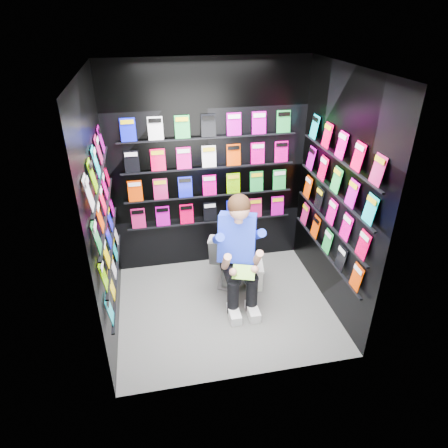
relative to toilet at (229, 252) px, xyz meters
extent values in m
plane|color=#626260|center=(-0.17, -0.57, -0.37)|extent=(2.40, 2.40, 0.00)
plane|color=white|center=(-0.17, -0.57, 2.23)|extent=(2.40, 2.40, 0.00)
cube|color=black|center=(-0.17, 0.43, 0.93)|extent=(2.40, 0.04, 2.60)
cube|color=black|center=(-0.17, -1.57, 0.93)|extent=(2.40, 0.04, 2.60)
cube|color=black|center=(-1.37, -0.57, 0.93)|extent=(0.04, 2.00, 2.60)
cube|color=black|center=(1.03, -0.57, 0.93)|extent=(0.04, 2.00, 2.60)
imported|color=white|center=(0.00, 0.00, 0.00)|extent=(0.64, 0.85, 0.73)
cube|color=white|center=(0.27, -0.19, -0.23)|extent=(0.26, 0.39, 0.27)
cube|color=white|center=(0.27, -0.19, -0.08)|extent=(0.28, 0.41, 0.03)
cube|color=green|center=(0.00, -0.73, 0.21)|extent=(0.27, 0.21, 0.10)
camera|label=1|loc=(-0.89, -4.08, 2.72)|focal=32.00mm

